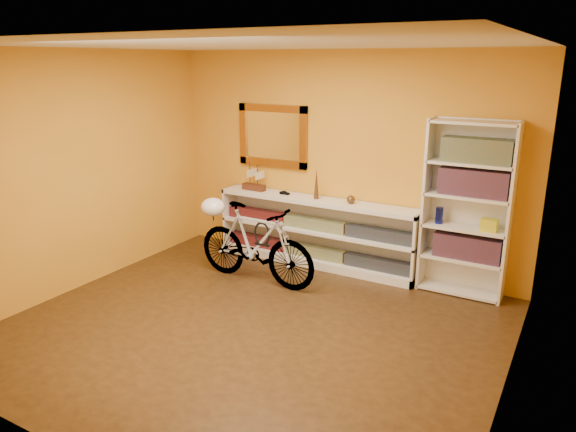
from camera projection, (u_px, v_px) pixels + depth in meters
The scene contains 24 objects.
floor at pixel (252, 329), 5.12m from camera, with size 4.50×4.00×0.01m, color black.
ceiling at pixel (246, 44), 4.39m from camera, with size 4.50×4.00×0.01m, color silver.
back_wall at pixel (342, 162), 6.42m from camera, with size 4.50×0.01×2.60m, color orange.
left_wall at pixel (77, 172), 5.83m from camera, with size 0.01×4.00×2.60m, color orange.
right_wall at pixel (521, 238), 3.68m from camera, with size 0.01×4.00×2.60m, color orange.
gilt_mirror at pixel (273, 136), 6.77m from camera, with size 0.98×0.06×0.78m, color #8C5919.
wall_socket at pixel (409, 257), 6.27m from camera, with size 0.09×0.01×0.09m, color silver.
console_unit at pixel (316, 232), 6.63m from camera, with size 2.60×0.35×0.85m, color silver, non-canonical shape.
cd_row_lower at pixel (315, 252), 6.68m from camera, with size 2.50×0.13×0.14m, color black.
cd_row_upper at pixel (315, 224), 6.58m from camera, with size 2.50×0.13×0.14m, color navy.
model_ship at pixel (254, 176), 6.89m from camera, with size 0.32×0.12×0.38m, color #3D1C11, non-canonical shape.
toy_car at pixel (285, 194), 6.72m from camera, with size 0.00×0.00×0.00m, color black.
bronze_ornament at pixel (316, 184), 6.46m from camera, with size 0.06×0.06×0.37m, color #54391C.
decorative_orb at pixel (351, 200), 6.28m from camera, with size 0.10×0.10×0.10m, color #54391C.
bookcase at pixel (466, 210), 5.66m from camera, with size 0.90×0.30×1.90m, color silver, non-canonical shape.
book_row_a at pixel (468, 247), 5.75m from camera, with size 0.70×0.22×0.26m, color maroon.
book_row_b at pixel (474, 182), 5.55m from camera, with size 0.70×0.22×0.28m, color maroon.
book_row_c at pixel (477, 150), 5.45m from camera, with size 0.70×0.22×0.25m, color #1B5661.
travel_mug at pixel (439, 215), 5.80m from camera, with size 0.08×0.08×0.18m, color navy.
red_tin at pixel (453, 151), 5.61m from camera, with size 0.15×0.15×0.19m, color maroon.
yellow_bag at pixel (489, 225), 5.54m from camera, with size 0.17×0.11×0.13m, color gold.
bicycle at pixel (255, 244), 6.08m from camera, with size 1.57×0.41×0.92m, color silver.
helmet at pixel (213, 207), 6.28m from camera, with size 0.29×0.27×0.22m, color white.
u_lock at pixel (262, 234), 6.00m from camera, with size 0.20×0.20×0.02m, color black.
Camera 1 is at (2.59, -3.83, 2.48)m, focal length 33.32 mm.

